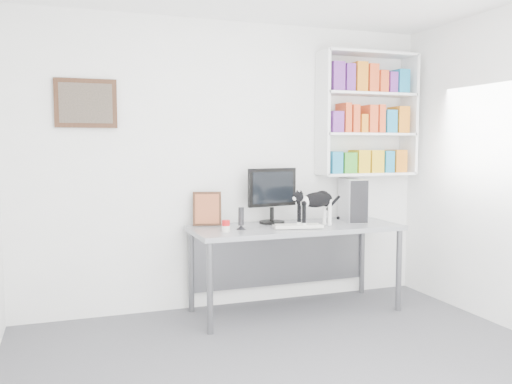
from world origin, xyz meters
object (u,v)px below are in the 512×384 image
Objects in this scene: soup_can at (226,226)px; leaning_print at (207,208)px; keyboard at (298,226)px; monitor at (272,195)px; speaker at (241,218)px; cat at (316,209)px; desk at (295,268)px; bookshelf at (367,114)px; pc_tower at (353,200)px.

leaning_print is at bearing 98.73° from soup_can.
keyboard is at bearing -15.12° from leaning_print.
monitor is 0.49m from speaker.
desk is at bearing 121.12° from cat.
cat is (0.85, 0.01, 0.11)m from soup_can.
monitor is at bearing 113.21° from cat.
desk is at bearing 25.87° from speaker.
bookshelf is 1.75m from speaker.
bookshelf reaches higher than soup_can.
cat is (0.15, -0.12, 0.57)m from desk.
cat is (-0.51, -0.23, -0.04)m from pc_tower.
monitor is at bearing 118.86° from keyboard.
soup_can is (-0.55, -0.33, -0.22)m from monitor.
leaning_print is (-0.73, 0.42, 0.14)m from keyboard.
speaker is at bearing 26.80° from soup_can.
leaning_print is 0.61× the size of cat.
speaker reaches higher than desk.
leaning_print is (-1.67, 0.00, -0.89)m from bookshelf.
bookshelf is 3.84× the size of leaning_print.
pc_tower reaches higher than cat.
cat reaches higher than keyboard.
monitor is 0.68m from soup_can.
desk is at bearing 10.40° from soup_can.
pc_tower is 1.43m from leaning_print.
speaker is (-0.39, -0.25, -0.16)m from monitor.
desk is at bearing -163.29° from bookshelf.
desk is at bearing -4.64° from leaning_print.
cat is at bearing 0.78° from soup_can.
keyboard is 1.35× the size of leaning_print.
desk is 0.60m from cat.
soup_can is at bearing -132.28° from speaker.
bookshelf is at bearing 7.40° from cat.
bookshelf reaches higher than leaning_print.
pc_tower is (-0.24, -0.15, -0.84)m from bookshelf.
soup_can is (-0.71, -0.13, 0.45)m from desk.
monitor is 1.22× the size of keyboard.
soup_can is 0.19× the size of cat.
pc_tower is 1.39m from soup_can.
cat is at bearing -39.91° from desk.
keyboard is 0.24m from cat.
monitor reaches higher than desk.
speaker reaches higher than soup_can.
monitor is 1.30× the size of pc_tower.
bookshelf is 1.46m from keyboard.
speaker reaches higher than keyboard.
pc_tower is at bearing 31.59° from keyboard.
monitor reaches higher than keyboard.
pc_tower is 2.02× the size of speaker.
monitor is 0.45m from keyboard.
pc_tower is 1.22m from speaker.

